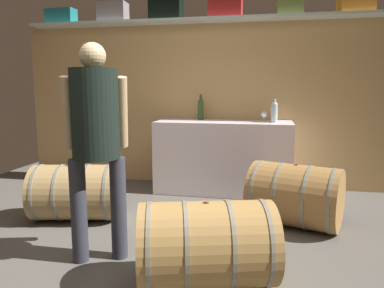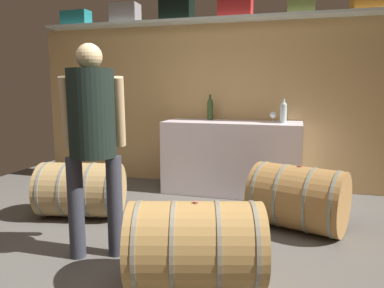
# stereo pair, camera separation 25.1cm
# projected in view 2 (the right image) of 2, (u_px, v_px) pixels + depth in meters

# --- Properties ---
(ground_plane) EXTENTS (6.11, 8.01, 0.02)m
(ground_plane) POSITION_uv_depth(u_px,v_px,m) (163.00, 232.00, 3.38)
(ground_plane) COLOR #55524C
(back_wall_panel) EXTENTS (4.91, 0.10, 2.13)m
(back_wall_panel) POSITION_uv_depth(u_px,v_px,m) (209.00, 106.00, 4.93)
(back_wall_panel) COLOR tan
(back_wall_panel) RESTS_ON ground
(high_shelf_board) EXTENTS (4.51, 0.40, 0.03)m
(high_shelf_board) POSITION_uv_depth(u_px,v_px,m) (207.00, 21.00, 4.62)
(high_shelf_board) COLOR silver
(high_shelf_board) RESTS_ON back_wall_panel
(toolcase_teal) EXTENTS (0.42, 0.21, 0.21)m
(toolcase_teal) POSITION_uv_depth(u_px,v_px,m) (76.00, 19.00, 5.12)
(toolcase_teal) COLOR #1D7277
(toolcase_teal) RESTS_ON high_shelf_board
(toolcase_grey) EXTENTS (0.38, 0.25, 0.26)m
(toolcase_grey) POSITION_uv_depth(u_px,v_px,m) (125.00, 14.00, 4.90)
(toolcase_grey) COLOR gray
(toolcase_grey) RESTS_ON high_shelf_board
(toolcase_black) EXTENTS (0.41, 0.28, 0.35)m
(toolcase_black) POSITION_uv_depth(u_px,v_px,m) (177.00, 7.00, 4.70)
(toolcase_black) COLOR black
(toolcase_black) RESTS_ON high_shelf_board
(toolcase_red) EXTENTS (0.42, 0.23, 0.28)m
(toolcase_red) POSITION_uv_depth(u_px,v_px,m) (235.00, 6.00, 4.50)
(toolcase_red) COLOR red
(toolcase_red) RESTS_ON high_shelf_board
(toolcase_olive) EXTENTS (0.32, 0.26, 0.30)m
(toolcase_olive) POSITION_uv_depth(u_px,v_px,m) (301.00, 1.00, 4.28)
(toolcase_olive) COLOR olive
(toolcase_olive) RESTS_ON high_shelf_board
(work_cabinet) EXTENTS (1.67, 0.64, 0.90)m
(work_cabinet) POSITION_uv_depth(u_px,v_px,m) (232.00, 157.00, 4.56)
(work_cabinet) COLOR white
(work_cabinet) RESTS_ON ground
(wine_bottle_green) EXTENTS (0.08, 0.08, 0.32)m
(wine_bottle_green) POSITION_uv_depth(u_px,v_px,m) (210.00, 108.00, 4.72)
(wine_bottle_green) COLOR #355028
(wine_bottle_green) RESTS_ON work_cabinet
(wine_bottle_clear) EXTENTS (0.08, 0.08, 0.28)m
(wine_bottle_clear) POSITION_uv_depth(u_px,v_px,m) (283.00, 112.00, 4.26)
(wine_bottle_clear) COLOR #AFC2C2
(wine_bottle_clear) RESTS_ON work_cabinet
(wine_glass) EXTENTS (0.08, 0.08, 0.13)m
(wine_glass) POSITION_uv_depth(u_px,v_px,m) (273.00, 115.00, 4.33)
(wine_glass) COLOR white
(wine_glass) RESTS_ON work_cabinet
(wine_barrel_near) EXTENTS (0.91, 0.71, 0.57)m
(wine_barrel_near) POSITION_uv_depth(u_px,v_px,m) (81.00, 190.00, 3.73)
(wine_barrel_near) COLOR #A0804E
(wine_barrel_near) RESTS_ON ground
(wine_barrel_far) EXTENTS (0.96, 0.81, 0.61)m
(wine_barrel_far) POSITION_uv_depth(u_px,v_px,m) (298.00, 198.00, 3.38)
(wine_barrel_far) COLOR olive
(wine_barrel_far) RESTS_ON ground
(wine_barrel_flank) EXTENTS (1.00, 0.78, 0.58)m
(wine_barrel_flank) POSITION_uv_depth(u_px,v_px,m) (195.00, 244.00, 2.41)
(wine_barrel_flank) COLOR #A07941
(wine_barrel_flank) RESTS_ON ground
(tasting_cup) EXTENTS (0.07, 0.07, 0.05)m
(tasting_cup) POSITION_uv_depth(u_px,v_px,m) (78.00, 160.00, 3.68)
(tasting_cup) COLOR red
(tasting_cup) RESTS_ON wine_barrel_near
(winemaker_pouring) EXTENTS (0.52, 0.46, 1.63)m
(winemaker_pouring) POSITION_uv_depth(u_px,v_px,m) (92.00, 129.00, 2.74)
(winemaker_pouring) COLOR #31323C
(winemaker_pouring) RESTS_ON ground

